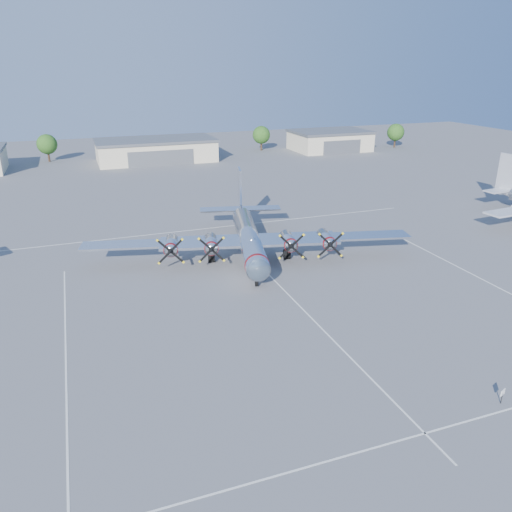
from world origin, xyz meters
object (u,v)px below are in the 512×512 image
object	(u,v)px
hangar_east	(330,140)
tree_east	(261,135)
main_bomber_b29	(248,256)
tree_far_east	(396,132)
info_placard	(503,394)
tree_west	(47,144)
hangar_center	(156,150)

from	to	relation	value
hangar_east	tree_east	distance (m)	19.04
tree_east	main_bomber_b29	size ratio (longest dim) A/B	0.17
tree_east	main_bomber_b29	distance (m)	81.42
tree_east	tree_far_east	xyz separation A→B (m)	(38.00, -8.00, 0.00)
hangar_east	info_placard	bearing A→B (deg)	-111.64
hangar_east	tree_far_east	world-z (taller)	tree_far_east
tree_west	hangar_east	bearing A→B (deg)	-6.28
hangar_east	hangar_center	bearing A→B (deg)	-180.00
tree_east	hangar_east	bearing A→B (deg)	-18.54
hangar_center	main_bomber_b29	xyz separation A→B (m)	(-0.23, -69.45, -2.71)
info_placard	tree_far_east	bearing A→B (deg)	37.25
hangar_east	info_placard	xyz separation A→B (m)	(-40.96, -103.26, -1.90)
hangar_east	tree_west	world-z (taller)	tree_west
hangar_center	tree_far_east	xyz separation A→B (m)	(68.00, -1.96, 1.51)
hangar_center	main_bomber_b29	world-z (taller)	hangar_center
hangar_center	tree_far_east	bearing A→B (deg)	-1.65
hangar_center	hangar_east	size ratio (longest dim) A/B	1.39
hangar_east	tree_far_east	xyz separation A→B (m)	(20.00, -1.96, 1.51)
tree_far_east	info_placard	xyz separation A→B (m)	(-60.96, -101.29, -3.41)
hangar_east	tree_east	xyz separation A→B (m)	(-18.00, 6.04, 1.51)
tree_far_east	hangar_east	bearing A→B (deg)	174.39
main_bomber_b29	info_placard	size ratio (longest dim) A/B	34.18
hangar_center	tree_east	world-z (taller)	tree_east
tree_east	info_placard	size ratio (longest dim) A/B	5.75
tree_west	main_bomber_b29	size ratio (longest dim) A/B	0.17
hangar_east	main_bomber_b29	distance (m)	84.60
tree_west	main_bomber_b29	world-z (taller)	tree_west
hangar_center	tree_west	xyz separation A→B (m)	(-25.00, 8.04, 1.51)
tree_far_east	info_placard	world-z (taller)	tree_far_east
hangar_center	tree_west	bearing A→B (deg)	162.18
hangar_east	tree_west	distance (m)	73.46
main_bomber_b29	hangar_east	bearing A→B (deg)	68.73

